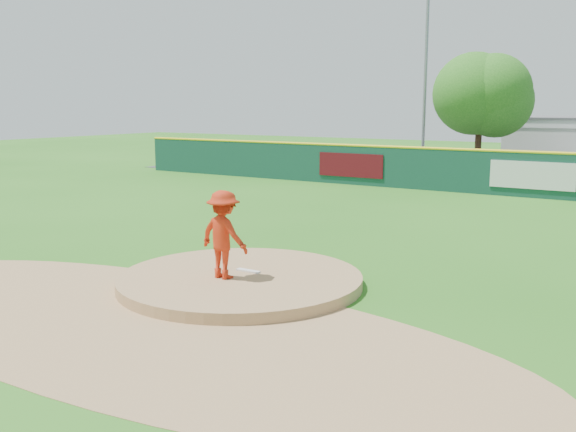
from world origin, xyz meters
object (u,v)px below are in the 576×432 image
Objects in this scene: van at (462,169)px; playground_slide at (282,159)px; pitcher at (224,235)px; deciduous_tree at (481,95)px; light_pole_left at (426,71)px.

van is 2.13× the size of playground_slide.
pitcher is 0.26× the size of deciduous_tree.
light_pole_left reaches higher than van.
light_pole_left reaches higher than deciduous_tree.
van is 0.75× the size of deciduous_tree.
playground_slide is at bearing 98.07° from van.
deciduous_tree reaches higher than pitcher.
light_pole_left is at bearing 48.51° from van.
light_pole_left reaches higher than playground_slide.
light_pole_left is (-5.86, 27.39, 4.83)m from pitcher.
van is 9.12m from light_pole_left.
van is 11.56m from playground_slide.
pitcher is at bearing -163.57° from van.
light_pole_left reaches higher than pitcher.
deciduous_tree is at bearing -80.71° from pitcher.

